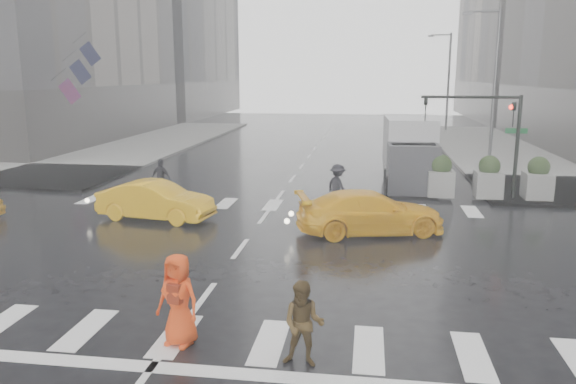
% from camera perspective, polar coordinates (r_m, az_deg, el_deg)
% --- Properties ---
extents(ground, '(120.00, 120.00, 0.00)m').
position_cam_1_polar(ground, '(17.67, -4.87, -5.75)').
color(ground, black).
rests_on(ground, ground).
extents(sidewalk_nw, '(35.00, 35.00, 0.15)m').
position_cam_1_polar(sidewalk_nw, '(41.50, -26.19, 3.41)').
color(sidewalk_nw, slate).
rests_on(sidewalk_nw, ground).
extents(road_markings, '(18.00, 48.00, 0.01)m').
position_cam_1_polar(road_markings, '(17.66, -4.87, -5.74)').
color(road_markings, silver).
rests_on(road_markings, ground).
extents(traffic_signal_pole, '(4.45, 0.42, 4.50)m').
position_cam_1_polar(traffic_signal_pole, '(25.01, 20.16, 6.32)').
color(traffic_signal_pole, black).
rests_on(traffic_signal_pole, ground).
extents(street_lamp_near, '(2.15, 0.22, 9.00)m').
position_cam_1_polar(street_lamp_near, '(35.08, 20.08, 10.58)').
color(street_lamp_near, '#59595B').
rests_on(street_lamp_near, ground).
extents(street_lamp_far, '(2.15, 0.22, 9.00)m').
position_cam_1_polar(street_lamp_far, '(54.83, 15.86, 11.09)').
color(street_lamp_far, '#59595B').
rests_on(street_lamp_far, ground).
extents(planter_west, '(1.10, 1.10, 1.80)m').
position_cam_1_polar(planter_west, '(25.16, 15.24, 1.51)').
color(planter_west, slate).
rests_on(planter_west, ground).
extents(planter_mid, '(1.10, 1.10, 1.80)m').
position_cam_1_polar(planter_mid, '(25.49, 19.70, 1.36)').
color(planter_mid, slate).
rests_on(planter_mid, ground).
extents(planter_east, '(1.10, 1.10, 1.80)m').
position_cam_1_polar(planter_east, '(25.96, 24.03, 1.21)').
color(planter_east, slate).
rests_on(planter_east, ground).
extents(flag_cluster, '(2.87, 3.06, 4.69)m').
position_cam_1_polar(flag_cluster, '(39.70, -20.73, 11.61)').
color(flag_cluster, '#59595B').
rests_on(flag_cluster, ground).
extents(pedestrian_brown, '(0.84, 0.68, 1.64)m').
position_cam_1_polar(pedestrian_brown, '(10.66, 1.59, -13.26)').
color(pedestrian_brown, '#453318').
rests_on(pedestrian_brown, ground).
extents(pedestrian_orange, '(1.05, 0.83, 1.89)m').
position_cam_1_polar(pedestrian_orange, '(11.58, -11.08, -10.67)').
color(pedestrian_orange, '#E23E10').
rests_on(pedestrian_orange, ground).
extents(pedestrian_far_a, '(1.15, 0.90, 1.72)m').
position_cam_1_polar(pedestrian_far_a, '(25.11, -12.73, 1.34)').
color(pedestrian_far_a, black).
rests_on(pedestrian_far_a, ground).
extents(pedestrian_far_b, '(1.24, 1.29, 1.79)m').
position_cam_1_polar(pedestrian_far_b, '(22.76, 5.07, 0.60)').
color(pedestrian_far_b, black).
rests_on(pedestrian_far_b, ground).
extents(taxi_mid, '(4.51, 2.18, 1.43)m').
position_cam_1_polar(taxi_mid, '(21.47, -13.29, -0.87)').
color(taxi_mid, '#FFB40D').
rests_on(taxi_mid, ground).
extents(taxi_rear, '(4.83, 3.19, 1.46)m').
position_cam_1_polar(taxi_rear, '(19.31, 8.36, -2.05)').
color(taxi_rear, '#FFB40D').
rests_on(taxi_rear, ground).
extents(box_truck, '(2.29, 6.12, 3.25)m').
position_cam_1_polar(box_truck, '(27.79, 12.26, 4.19)').
color(box_truck, '#B9B9BC').
rests_on(box_truck, ground).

